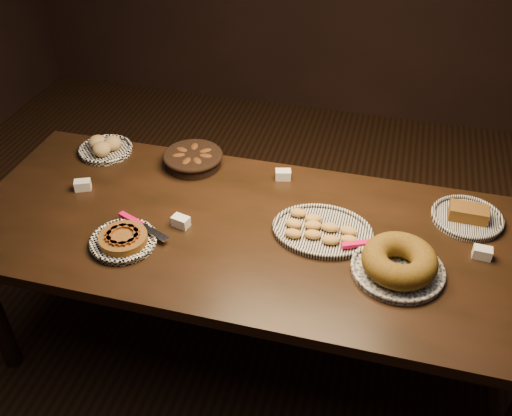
% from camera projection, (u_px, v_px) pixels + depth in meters
% --- Properties ---
extents(ground, '(5.00, 5.00, 0.00)m').
position_uv_depth(ground, '(253.00, 346.00, 2.79)').
color(ground, black).
rests_on(ground, ground).
extents(buffet_table, '(2.40, 1.00, 0.75)m').
position_uv_depth(buffet_table, '(253.00, 242.00, 2.38)').
color(buffet_table, black).
rests_on(buffet_table, ground).
extents(apple_tart_plate, '(0.31, 0.29, 0.05)m').
position_uv_depth(apple_tart_plate, '(124.00, 239.00, 2.25)').
color(apple_tart_plate, white).
rests_on(apple_tart_plate, buffet_table).
extents(madeleine_platter, '(0.40, 0.33, 0.05)m').
position_uv_depth(madeleine_platter, '(321.00, 230.00, 2.30)').
color(madeleine_platter, black).
rests_on(madeleine_platter, buffet_table).
extents(bundt_cake_plate, '(0.40, 0.36, 0.11)m').
position_uv_depth(bundt_cake_plate, '(399.00, 263.00, 2.10)').
color(bundt_cake_plate, black).
rests_on(bundt_cake_plate, buffet_table).
extents(croissant_basket, '(0.30, 0.30, 0.07)m').
position_uv_depth(croissant_basket, '(193.00, 158.00, 2.68)').
color(croissant_basket, black).
rests_on(croissant_basket, buffet_table).
extents(bread_roll_plate, '(0.26, 0.26, 0.08)m').
position_uv_depth(bread_roll_plate, '(105.00, 147.00, 2.77)').
color(bread_roll_plate, white).
rests_on(bread_roll_plate, buffet_table).
extents(loaf_plate, '(0.29, 0.29, 0.07)m').
position_uv_depth(loaf_plate, '(467.00, 216.00, 2.36)').
color(loaf_plate, black).
rests_on(loaf_plate, buffet_table).
extents(tent_cards, '(1.78, 0.50, 0.04)m').
position_uv_depth(tent_cards, '(273.00, 216.00, 2.36)').
color(tent_cards, white).
rests_on(tent_cards, buffet_table).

